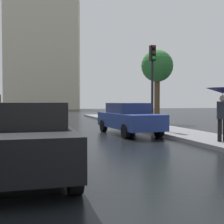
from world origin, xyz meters
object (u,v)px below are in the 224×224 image
object	(u,v)px
car_black_mid_road	(22,138)
pedestrian_with_umbrella_near	(223,99)
car_white_behind_camera	(27,113)
street_tree_mid	(157,67)
car_blue_far_ahead	(129,118)
traffic_light	(153,71)

from	to	relation	value
car_black_mid_road	pedestrian_with_umbrella_near	distance (m)	7.10
car_white_behind_camera	pedestrian_with_umbrella_near	xyz separation A→B (m)	(6.50, -12.43, 0.89)
car_white_behind_camera	street_tree_mid	size ratio (longest dim) A/B	0.89
car_blue_far_ahead	pedestrian_with_umbrella_near	world-z (taller)	pedestrian_with_umbrella_near
pedestrian_with_umbrella_near	street_tree_mid	xyz separation A→B (m)	(2.26, 10.72, 2.30)
car_white_behind_camera	traffic_light	bearing A→B (deg)	127.26
car_white_behind_camera	car_blue_far_ahead	bearing A→B (deg)	117.88
car_white_behind_camera	street_tree_mid	bearing A→B (deg)	167.42
traffic_light	pedestrian_with_umbrella_near	bearing A→B (deg)	-84.27
car_blue_far_ahead	car_white_behind_camera	bearing A→B (deg)	114.95
car_blue_far_ahead	street_tree_mid	size ratio (longest dim) A/B	0.90
traffic_light	car_white_behind_camera	bearing A→B (deg)	128.79
car_blue_far_ahead	pedestrian_with_umbrella_near	distance (m)	4.82
car_black_mid_road	car_blue_far_ahead	xyz separation A→B (m)	(4.57, 7.04, -0.04)
car_white_behind_camera	traffic_light	xyz separation A→B (m)	(6.00, -7.47, 2.30)
pedestrian_with_umbrella_near	traffic_light	distance (m)	5.19
street_tree_mid	car_white_behind_camera	bearing A→B (deg)	168.96
car_blue_far_ahead	street_tree_mid	world-z (taller)	street_tree_mid
car_blue_far_ahead	car_white_behind_camera	size ratio (longest dim) A/B	1.01
car_black_mid_road	car_blue_far_ahead	distance (m)	8.40
traffic_light	street_tree_mid	world-z (taller)	street_tree_mid
street_tree_mid	car_black_mid_road	bearing A→B (deg)	-123.15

